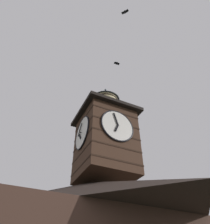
{
  "coord_description": "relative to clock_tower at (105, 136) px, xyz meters",
  "views": [
    {
      "loc": [
        6.31,
        11.18,
        1.95
      ],
      "look_at": [
        0.52,
        -0.83,
        12.76
      ],
      "focal_mm": 34.99,
      "sensor_mm": 36.0,
      "label": 1
    }
  ],
  "objects": [
    {
      "name": "clock_tower",
      "position": [
        0.0,
        0.0,
        0.0
      ],
      "size": [
        4.15,
        4.15,
        7.95
      ],
      "color": "#422B1E",
      "rests_on": "building_main"
    },
    {
      "name": "pine_tree_behind",
      "position": [
        -1.46,
        -6.74,
        -3.96
      ],
      "size": [
        5.34,
        5.34,
        15.65
      ],
      "color": "#473323",
      "rests_on": "ground_plane"
    },
    {
      "name": "moon",
      "position": [
        -15.6,
        -30.4,
        5.15
      ],
      "size": [
        1.51,
        1.51,
        1.51
      ],
      "color": "silver"
    },
    {
      "name": "flying_bird_high",
      "position": [
        0.16,
        4.27,
        10.21
      ],
      "size": [
        0.53,
        0.63,
        0.16
      ],
      "color": "black"
    },
    {
      "name": "flying_bird_low",
      "position": [
        -0.08,
        1.98,
        5.94
      ],
      "size": [
        0.47,
        0.28,
        0.15
      ],
      "color": "black"
    }
  ]
}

